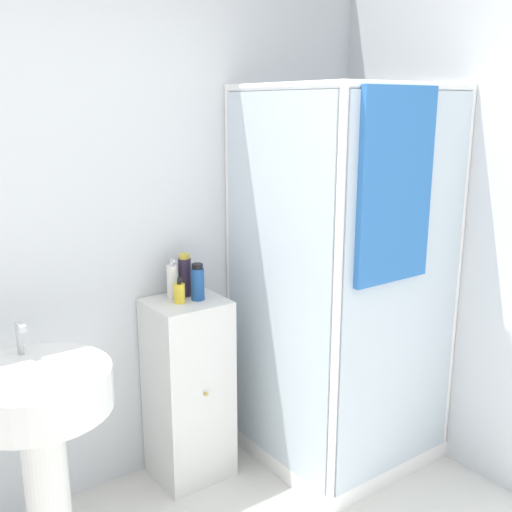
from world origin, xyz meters
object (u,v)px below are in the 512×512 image
object	(u,v)px
sink	(41,426)
shampoo_bottle_blue	(198,282)
shampoo_bottle_tall_black	(185,275)
soap_dispenser	(179,293)
lotion_bottle_white	(172,281)

from	to	relation	value
sink	shampoo_bottle_blue	xyz separation A→B (m)	(0.84, 0.29, 0.33)
sink	shampoo_bottle_tall_black	bearing A→B (deg)	24.90
sink	shampoo_bottle_tall_black	size ratio (longest dim) A/B	4.92
shampoo_bottle_blue	sink	bearing A→B (deg)	-160.84
soap_dispenser	shampoo_bottle_blue	bearing A→B (deg)	-5.68
shampoo_bottle_tall_black	lotion_bottle_white	world-z (taller)	shampoo_bottle_tall_black
shampoo_bottle_tall_black	lotion_bottle_white	bearing A→B (deg)	179.47
shampoo_bottle_tall_black	shampoo_bottle_blue	world-z (taller)	shampoo_bottle_tall_black
soap_dispenser	shampoo_bottle_tall_black	world-z (taller)	shampoo_bottle_tall_black
soap_dispenser	shampoo_bottle_tall_black	xyz separation A→B (m)	(0.08, 0.08, 0.05)
sink	shampoo_bottle_blue	distance (m)	0.94
shampoo_bottle_blue	lotion_bottle_white	xyz separation A→B (m)	(-0.08, 0.09, -0.00)
soap_dispenser	shampoo_bottle_tall_black	distance (m)	0.12
shampoo_bottle_tall_black	lotion_bottle_white	xyz separation A→B (m)	(-0.07, 0.00, -0.02)
sink	lotion_bottle_white	world-z (taller)	lotion_bottle_white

